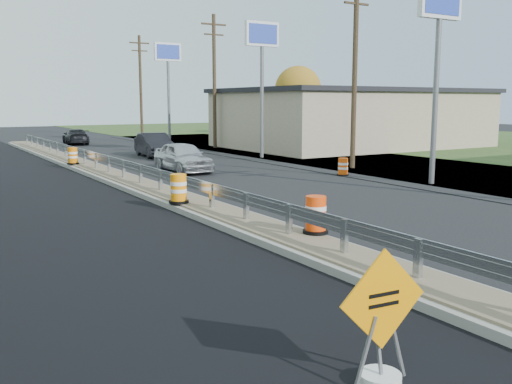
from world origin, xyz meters
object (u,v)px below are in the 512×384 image
barrel_median_mid (179,189)px  barrel_median_near (316,215)px  barrel_median_far (73,156)px  barrel_shoulder_near (343,167)px  car_silver (183,157)px  caution_sign (381,351)px  car_dark_far (76,137)px  car_dark_mid (155,145)px

barrel_median_mid → barrel_median_near: bearing=-78.6°
barrel_median_far → barrel_shoulder_near: (9.75, -9.16, -0.25)m
barrel_median_near → barrel_shoulder_near: (8.65, 9.30, -0.27)m
barrel_median_near → car_silver: (3.10, 14.48, 0.06)m
caution_sign → car_silver: (6.65, 20.39, 0.29)m
barrel_median_far → car_dark_far: 17.45m
barrel_median_far → barrel_median_mid: bearing=-90.0°
car_silver → car_dark_far: 20.87m
caution_sign → car_silver: size_ratio=0.40×
caution_sign → barrel_median_near: (3.55, 5.91, 0.23)m
barrel_median_near → car_dark_far: car_dark_far is taller
barrel_median_near → barrel_median_mid: bearing=101.4°
barrel_median_mid → car_dark_far: size_ratio=0.21×
barrel_median_far → car_dark_mid: size_ratio=0.19×
barrel_median_near → car_dark_far: size_ratio=0.21×
barrel_median_far → car_silver: size_ratio=0.20×
barrel_median_mid → barrel_shoulder_near: barrel_median_mid is taller
caution_sign → car_dark_mid: 29.45m
caution_sign → car_dark_mid: bearing=78.3°
barrel_median_mid → car_silver: size_ratio=0.21×
car_silver → car_dark_mid: size_ratio=0.95×
barrel_median_near → barrel_shoulder_near: size_ratio=1.11×
barrel_shoulder_near → car_dark_mid: 13.62m
caution_sign → barrel_shoulder_near: caution_sign is taller
barrel_median_far → barrel_shoulder_near: size_ratio=1.05×
barrel_shoulder_near → car_dark_far: bearing=101.7°
car_silver → car_dark_far: (0.17, 20.87, -0.10)m
barrel_shoulder_near → car_dark_far: size_ratio=0.19×
caution_sign → barrel_shoulder_near: bearing=56.0°
barrel_median_near → car_dark_mid: bearing=78.0°
barrel_median_mid → barrel_shoulder_near: (9.75, 3.83, -0.28)m
car_dark_mid → barrel_median_far: bearing=-140.0°
barrel_median_mid → car_dark_far: bearing=81.7°
barrel_median_far → car_dark_far: size_ratio=0.20×
barrel_median_mid → car_dark_mid: (5.85, 16.88, 0.06)m
barrel_median_near → barrel_median_far: barrel_median_near is taller
barrel_median_near → barrel_median_mid: (-1.10, 5.46, 0.00)m
barrel_median_near → car_silver: car_silver is taller
car_dark_far → barrel_shoulder_near: bearing=108.8°
caution_sign → barrel_median_near: size_ratio=1.86×
barrel_shoulder_near → barrel_median_far: bearing=136.8°
barrel_median_near → car_dark_mid: car_dark_mid is taller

